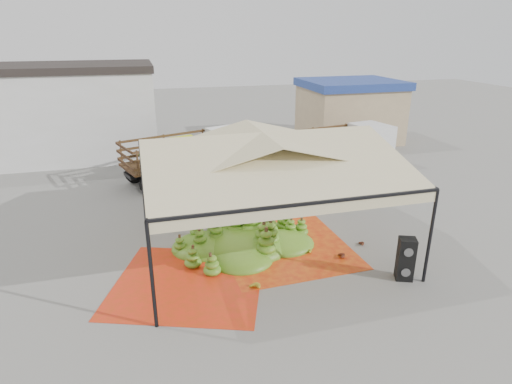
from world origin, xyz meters
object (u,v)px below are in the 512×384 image
object	(u,v)px
truck_right	(341,144)
truck_left	(194,151)
banana_heap	(247,232)
speaker_stack	(406,259)
vendor	(259,172)

from	to	relation	value
truck_right	truck_left	bearing A→B (deg)	164.40
banana_heap	speaker_stack	distance (m)	5.32
banana_heap	speaker_stack	size ratio (longest dim) A/B	3.82
banana_heap	truck_left	bearing A→B (deg)	95.02
speaker_stack	truck_left	distance (m)	12.50
speaker_stack	truck_left	size ratio (longest dim) A/B	0.20
speaker_stack	vendor	bearing A→B (deg)	126.38
vendor	truck_left	xyz separation A→B (m)	(-2.66, 2.88, 0.46)
banana_heap	vendor	world-z (taller)	vendor
banana_heap	truck_right	size ratio (longest dim) A/B	0.77
speaker_stack	truck_right	bearing A→B (deg)	96.19
speaker_stack	truck_left	xyz separation A→B (m)	(-4.87, 11.49, 0.71)
truck_left	truck_right	bearing A→B (deg)	-23.71
truck_left	speaker_stack	bearing A→B (deg)	-86.55
banana_heap	vendor	bearing A→B (deg)	69.86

